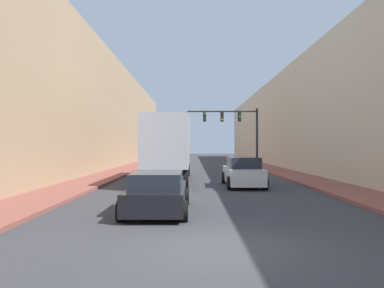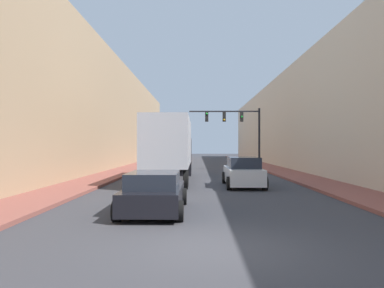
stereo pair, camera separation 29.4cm
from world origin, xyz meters
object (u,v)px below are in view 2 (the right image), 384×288
(semi_truck, at_px, (171,147))
(suv_car, at_px, (243,172))
(traffic_signal_gantry, at_px, (239,126))
(sedan_car, at_px, (154,193))

(semi_truck, relative_size, suv_car, 2.56)
(suv_car, height_order, traffic_signal_gantry, traffic_signal_gantry)
(sedan_car, height_order, traffic_signal_gantry, traffic_signal_gantry)
(suv_car, xyz_separation_m, traffic_signal_gantry, (1.38, 14.08, 3.40))
(semi_truck, height_order, traffic_signal_gantry, traffic_signal_gantry)
(traffic_signal_gantry, bearing_deg, semi_truck, -118.11)
(sedan_car, bearing_deg, traffic_signal_gantry, 76.26)
(suv_car, bearing_deg, semi_truck, 141.16)
(semi_truck, relative_size, traffic_signal_gantry, 1.83)
(traffic_signal_gantry, bearing_deg, suv_car, -95.59)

